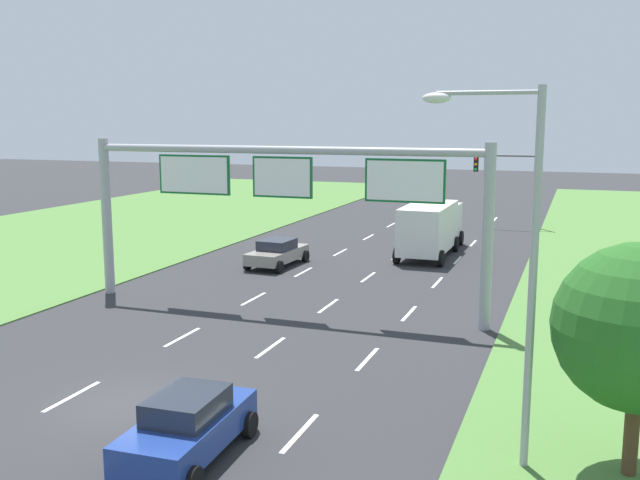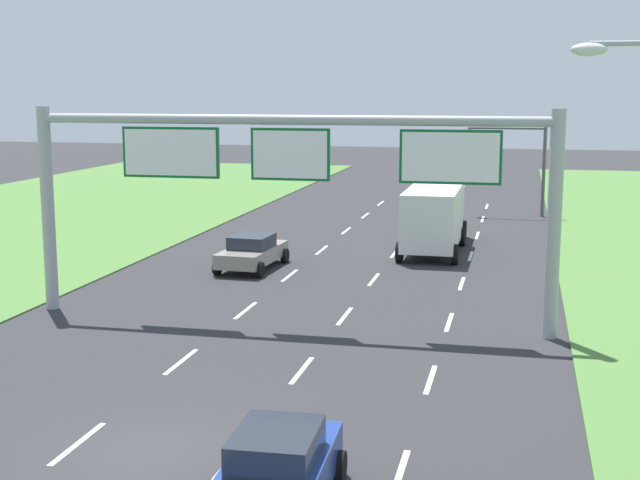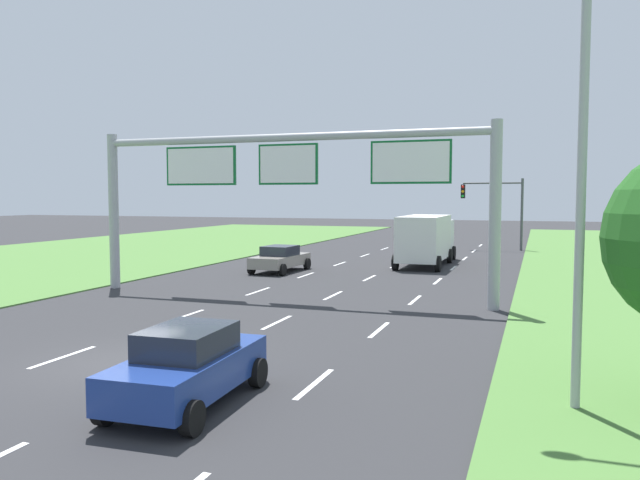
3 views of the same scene
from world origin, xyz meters
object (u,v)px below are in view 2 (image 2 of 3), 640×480
Objects in this scene: car_near_red at (252,252)px; traffic_light_mast at (511,152)px; car_lead_silver at (277,472)px; box_truck at (435,215)px; sign_gantry at (288,172)px.

car_near_red is 21.73m from traffic_light_mast.
car_near_red is at bearing 105.99° from car_lead_silver.
car_lead_silver is 0.74× the size of traffic_light_mast.
box_truck is 0.48× the size of sign_gantry.
car_near_red is at bearing 114.81° from sign_gantry.
car_near_red is 9.98m from sign_gantry.
sign_gantry reaches higher than traffic_light_mast.
traffic_light_mast is at bearing 75.43° from box_truck.
box_truck is at bearing 44.03° from car_near_red.
box_truck is (0.15, 27.35, 0.87)m from car_lead_silver.
traffic_light_mast reaches higher than car_lead_silver.
sign_gantry is 27.86m from traffic_light_mast.
box_truck reaches higher than car_lead_silver.
car_lead_silver is at bearing -94.88° from traffic_light_mast.
car_near_red is at bearing -118.91° from traffic_light_mast.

